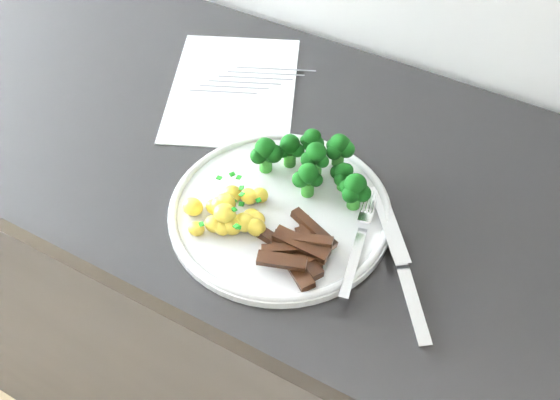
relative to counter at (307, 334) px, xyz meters
name	(u,v)px	position (x,y,z in m)	size (l,w,h in m)	color
counter	(307,334)	(0.00, 0.00, 0.00)	(2.40, 0.60, 0.90)	black
recipe_paper	(233,88)	(-0.21, 0.11, 0.45)	(0.31, 0.35, 0.00)	white
plate	(280,210)	(-0.01, -0.10, 0.46)	(0.31, 0.31, 0.02)	white
broccoli	(315,161)	(0.01, -0.02, 0.50)	(0.18, 0.11, 0.06)	#246D1C
potatoes	(230,213)	(-0.05, -0.15, 0.48)	(0.12, 0.11, 0.04)	gold
beef_strips	(298,247)	(0.05, -0.15, 0.47)	(0.12, 0.11, 0.03)	black
fork	(358,246)	(0.12, -0.11, 0.47)	(0.06, 0.18, 0.02)	silver
knife	(405,280)	(0.19, -0.12, 0.46)	(0.17, 0.21, 0.03)	silver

